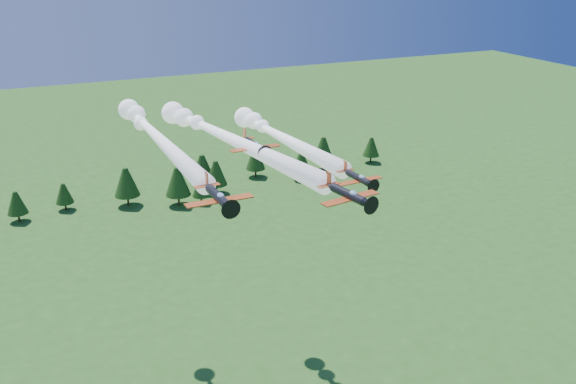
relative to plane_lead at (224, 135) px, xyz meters
name	(u,v)px	position (x,y,z in m)	size (l,w,h in m)	color
plane_lead	(224,135)	(0.00, 0.00, 0.00)	(13.26, 50.87, 3.70)	black
plane_left	(155,135)	(-7.71, 10.13, -1.61)	(8.12, 52.85, 3.70)	black
plane_right	(277,135)	(12.21, 8.58, -3.61)	(7.60, 42.26, 3.70)	black
plane_slot	(254,145)	(1.82, -7.40, 0.31)	(7.05, 7.71, 2.50)	black
treeline	(148,180)	(7.20, 92.56, -38.71)	(172.72, 21.83, 11.92)	#382314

